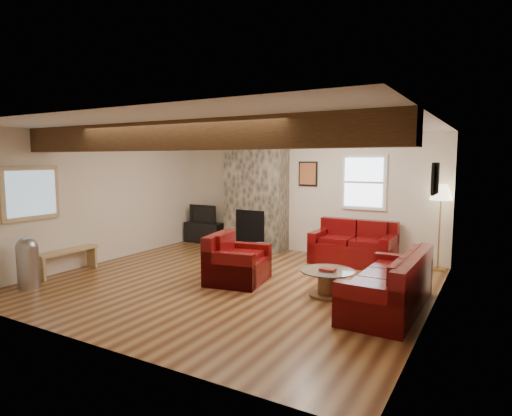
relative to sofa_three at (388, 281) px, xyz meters
The scene contains 18 objects.
room 2.63m from the sofa_three, behind, with size 8.00×8.00×8.00m.
oak_beam 3.37m from the sofa_three, 153.56° to the right, with size 6.00×0.36×0.38m, color #32210F.
chimney_breast 4.37m from the sofa_three, 144.22° to the left, with size 1.40×0.67×2.50m.
back_window 3.17m from the sofa_three, 112.51° to the left, with size 0.90×0.08×1.10m, color white, non-canonical shape.
hatch_window 5.74m from the sofa_three, 164.75° to the right, with size 0.08×1.00×0.90m, color tan, non-canonical shape.
ceiling_dome 2.75m from the sofa_three, 149.87° to the left, with size 0.40×0.40×0.18m, color white, non-canonical shape.
artwork_back 3.82m from the sofa_three, 130.51° to the left, with size 0.42×0.06×0.52m, color black, non-canonical shape.
artwork_right 1.48m from the sofa_three, 33.44° to the left, with size 0.06×0.55×0.42m, color black, non-canonical shape.
sofa_three is the anchor object (origin of this frame).
loveseat 2.53m from the sofa_three, 117.46° to the left, with size 1.54×0.88×0.82m, color #410409, non-canonical shape.
armchair_red 2.43m from the sofa_three, behind, with size 0.98×0.85×0.79m, color #410409, non-canonical shape.
coffee_table 0.92m from the sofa_three, behind, with size 0.80×0.80×0.42m.
tv_cabinet 5.55m from the sofa_three, 152.68° to the left, with size 0.97×0.39×0.49m, color black.
television 5.56m from the sofa_three, 152.68° to the left, with size 0.75×0.10×0.43m, color black.
floor_lamp 2.76m from the sofa_three, 82.89° to the left, with size 0.40×0.40×1.56m.
pine_bench 5.40m from the sofa_three, 169.72° to the right, with size 0.26×1.12×0.42m, color tan, non-canonical shape.
pedal_bin 5.41m from the sofa_three, 160.37° to the right, with size 0.32×0.32×0.81m, color #99999D, non-canonical shape.
coal_bucket 3.48m from the sofa_three, 148.71° to the left, with size 0.32×0.32×0.30m, color slate, non-canonical shape.
Camera 1 is at (3.72, -5.71, 1.99)m, focal length 30.00 mm.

